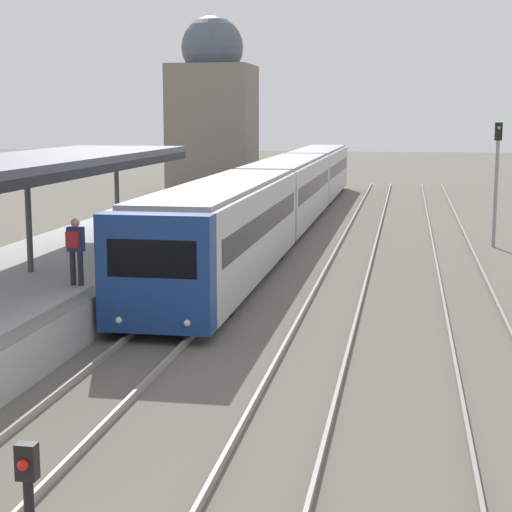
% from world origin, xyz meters
% --- Properties ---
extents(platform_canopy, '(4.00, 17.67, 3.06)m').
position_xyz_m(platform_canopy, '(-4.25, 16.17, 3.97)').
color(platform_canopy, '#4C515B').
rests_on(platform_canopy, station_platform).
extents(person_on_platform, '(0.40, 0.40, 1.66)m').
position_xyz_m(person_on_platform, '(-2.37, 14.61, 2.03)').
color(person_on_platform, '#2D2D33').
rests_on(person_on_platform, station_platform).
extents(train_near, '(2.70, 43.56, 3.11)m').
position_xyz_m(train_near, '(0.00, 34.98, 1.73)').
color(train_near, navy).
rests_on(train_near, ground_plane).
extents(signal_mast_far, '(0.28, 0.29, 4.92)m').
position_xyz_m(signal_mast_far, '(9.06, 29.80, 3.10)').
color(signal_mast_far, gray).
rests_on(signal_mast_far, ground_plane).
extents(distant_domed_building, '(5.51, 5.51, 11.88)m').
position_xyz_m(distant_domed_building, '(-7.75, 53.40, 5.53)').
color(distant_domed_building, slate).
rests_on(distant_domed_building, ground_plane).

